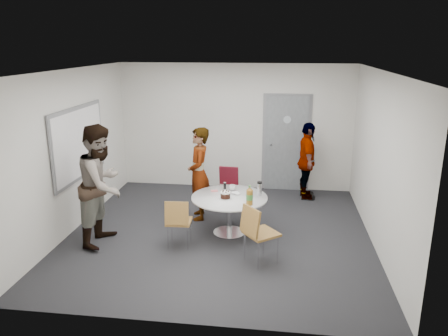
# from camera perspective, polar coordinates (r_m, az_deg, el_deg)

# --- Properties ---
(floor) EXTENTS (5.00, 5.00, 0.00)m
(floor) POSITION_cam_1_polar(r_m,az_deg,el_deg) (7.48, -0.60, -8.50)
(floor) COLOR black
(floor) RESTS_ON ground
(ceiling) EXTENTS (5.00, 5.00, 0.00)m
(ceiling) POSITION_cam_1_polar(r_m,az_deg,el_deg) (6.81, -0.67, 12.63)
(ceiling) COLOR silver
(ceiling) RESTS_ON wall_back
(wall_back) EXTENTS (5.00, 0.00, 5.00)m
(wall_back) POSITION_cam_1_polar(r_m,az_deg,el_deg) (9.44, 1.49, 5.35)
(wall_back) COLOR silver
(wall_back) RESTS_ON floor
(wall_left) EXTENTS (0.00, 5.00, 5.00)m
(wall_left) POSITION_cam_1_polar(r_m,az_deg,el_deg) (7.77, -19.24, 2.07)
(wall_left) COLOR silver
(wall_left) RESTS_ON floor
(wall_right) EXTENTS (0.00, 5.00, 5.00)m
(wall_right) POSITION_cam_1_polar(r_m,az_deg,el_deg) (7.12, 19.70, 0.82)
(wall_right) COLOR silver
(wall_right) RESTS_ON floor
(wall_front) EXTENTS (5.00, 0.00, 5.00)m
(wall_front) POSITION_cam_1_polar(r_m,az_deg,el_deg) (4.68, -4.94, -6.11)
(wall_front) COLOR silver
(wall_front) RESTS_ON floor
(door) EXTENTS (1.02, 0.17, 2.12)m
(door) POSITION_cam_1_polar(r_m,az_deg,el_deg) (9.44, 8.13, 3.19)
(door) COLOR slate
(door) RESTS_ON wall_back
(whiteboard) EXTENTS (0.04, 1.90, 1.25)m
(whiteboard) POSITION_cam_1_polar(r_m,az_deg,el_deg) (7.90, -18.42, 3.13)
(whiteboard) COLOR slate
(whiteboard) RESTS_ON wall_left
(table) EXTENTS (1.26, 1.26, 0.97)m
(table) POSITION_cam_1_polar(r_m,az_deg,el_deg) (7.24, 0.93, -4.42)
(table) COLOR silver
(table) RESTS_ON floor
(chair_near_left) EXTENTS (0.40, 0.43, 0.80)m
(chair_near_left) POSITION_cam_1_polar(r_m,az_deg,el_deg) (6.83, -6.02, -6.64)
(chair_near_left) COLOR brown
(chair_near_left) RESTS_ON floor
(chair_near_right) EXTENTS (0.62, 0.61, 0.89)m
(chair_near_right) POSITION_cam_1_polar(r_m,az_deg,el_deg) (6.32, 4.26, -7.96)
(chair_near_right) COLOR brown
(chair_near_right) RESTS_ON floor
(chair_far) EXTENTS (0.41, 0.45, 0.82)m
(chair_far) POSITION_cam_1_polar(r_m,az_deg,el_deg) (8.38, 0.50, -2.10)
(chair_far) COLOR maroon
(chair_far) RESTS_ON floor
(person_main) EXTENTS (0.53, 0.69, 1.68)m
(person_main) POSITION_cam_1_polar(r_m,az_deg,el_deg) (7.84, -3.29, -0.76)
(person_main) COLOR #A5C6EA
(person_main) RESTS_ON floor
(person_left) EXTENTS (0.80, 0.99, 1.92)m
(person_left) POSITION_cam_1_polar(r_m,az_deg,el_deg) (7.11, -15.67, -2.12)
(person_left) COLOR white
(person_left) RESTS_ON floor
(person_right) EXTENTS (0.46, 0.96, 1.58)m
(person_right) POSITION_cam_1_polar(r_m,az_deg,el_deg) (9.00, 10.78, 0.88)
(person_right) COLOR black
(person_right) RESTS_ON floor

